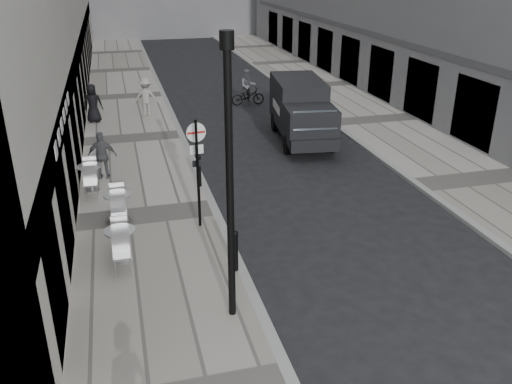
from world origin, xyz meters
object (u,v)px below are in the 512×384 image
lamppost (230,171)px  cyclist (248,91)px  panel_van (301,108)px  sign_post (197,159)px

lamppost → cyclist: 18.33m
panel_van → cyclist: 6.27m
lamppost → cyclist: size_ratio=3.16×
sign_post → cyclist: bearing=63.7°
sign_post → cyclist: (4.68, 13.26, -1.39)m
sign_post → cyclist: 14.13m
lamppost → cyclist: lamppost is taller
sign_post → panel_van: 8.94m
panel_van → lamppost: bearing=-107.9°
sign_post → lamppost: size_ratio=0.53×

